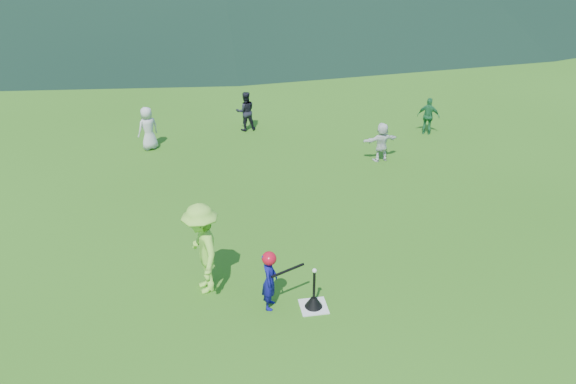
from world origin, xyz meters
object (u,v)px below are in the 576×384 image
object	(u,v)px
home_plate	(314,307)
fielder_b	(246,111)
fielder_c	(428,116)
fielder_a	(148,128)
fielder_d	(382,142)
batting_tee	(314,301)
batter_child	(270,281)
adult_coach	(202,249)

from	to	relation	value
home_plate	fielder_b	distance (m)	8.47
fielder_c	fielder_a	bearing A→B (deg)	28.36
fielder_b	fielder_d	bearing A→B (deg)	133.25
fielder_b	batting_tee	size ratio (longest dim) A/B	1.72
fielder_b	home_plate	bearing A→B (deg)	85.92
fielder_a	home_plate	bearing A→B (deg)	80.49
fielder_d	batter_child	bearing A→B (deg)	46.40
home_plate	fielder_d	bearing A→B (deg)	61.88
fielder_b	batting_tee	bearing A→B (deg)	85.92
fielder_a	batting_tee	world-z (taller)	fielder_a
adult_coach	batting_tee	distance (m)	2.06
adult_coach	fielder_d	xyz separation A→B (m)	(4.77, 4.80, -0.31)
batter_child	fielder_d	distance (m)	6.62
fielder_b	fielder_c	bearing A→B (deg)	161.07
fielder_b	fielder_c	world-z (taller)	fielder_b
adult_coach	batting_tee	bearing A→B (deg)	54.87
fielder_a	batting_tee	xyz separation A→B (m)	(2.99, -7.46, -0.46)
fielder_a	fielder_b	xyz separation A→B (m)	(2.75, 0.98, -0.01)
adult_coach	fielder_b	xyz separation A→B (m)	(1.53, 7.63, -0.24)
home_plate	fielder_c	distance (m)	8.77
home_plate	fielder_d	distance (m)	6.39
home_plate	batting_tee	distance (m)	0.12
home_plate	batter_child	xyz separation A→B (m)	(-0.71, 0.15, 0.51)
batter_child	adult_coach	bearing A→B (deg)	73.30
fielder_b	fielder_d	size ratio (longest dim) A/B	1.13
fielder_d	batting_tee	size ratio (longest dim) A/B	1.52
fielder_a	batting_tee	bearing A→B (deg)	80.49
batter_child	fielder_a	bearing A→B (deg)	33.31
adult_coach	fielder_d	world-z (taller)	adult_coach
adult_coach	fielder_d	size ratio (longest dim) A/B	1.59
fielder_a	fielder_b	distance (m)	2.93
batter_child	fielder_c	distance (m)	9.06
home_plate	fielder_b	world-z (taller)	fielder_b
fielder_d	home_plate	bearing A→B (deg)	52.47
fielder_b	batting_tee	world-z (taller)	fielder_b
fielder_b	fielder_d	distance (m)	4.30
fielder_a	batter_child	bearing A→B (deg)	75.94
batting_tee	batter_child	bearing A→B (deg)	168.32
fielder_a	adult_coach	bearing A→B (deg)	69.14
batter_child	fielder_d	size ratio (longest dim) A/B	1.00
batting_tee	fielder_b	bearing A→B (deg)	91.60
adult_coach	fielder_d	bearing A→B (deg)	125.05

